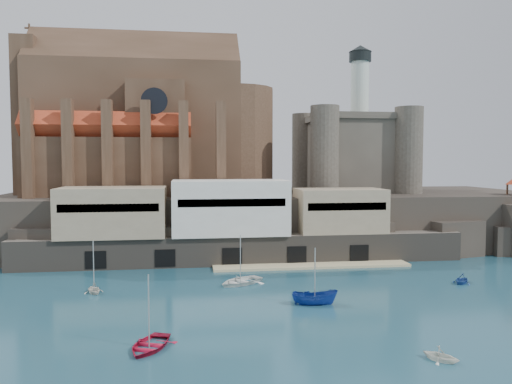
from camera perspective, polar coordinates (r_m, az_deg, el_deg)
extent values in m
plane|color=#194354|center=(59.63, 8.79, -12.07)|extent=(300.00, 300.00, 0.00)
cube|color=black|center=(97.08, 2.10, -2.97)|extent=(100.00, 34.00, 10.00)
cube|color=black|center=(82.47, -22.87, -5.81)|extent=(9.00, 5.00, 6.00)
cube|color=black|center=(79.80, -11.66, -5.91)|extent=(9.00, 5.00, 6.00)
cube|color=black|center=(80.43, 0.58, -5.76)|extent=(9.00, 5.00, 6.00)
cube|color=black|center=(84.54, 12.11, -5.38)|extent=(9.00, 5.00, 6.00)
cube|color=black|center=(91.17, 21.65, -4.91)|extent=(9.00, 5.00, 6.00)
cube|color=#60574C|center=(79.20, -1.48, -6.46)|extent=(70.00, 6.00, 4.50)
cube|color=#D0C08A|center=(76.98, 6.39, -8.36)|extent=(30.00, 4.00, 0.40)
cube|color=black|center=(77.21, -17.83, -7.38)|extent=(3.00, 0.40, 2.60)
cube|color=black|center=(76.10, -10.33, -7.42)|extent=(3.00, 0.40, 2.60)
cube|color=black|center=(76.29, -2.75, -7.34)|extent=(3.00, 0.40, 2.60)
cube|color=black|center=(77.77, 4.67, -7.14)|extent=(3.00, 0.40, 2.60)
cube|color=black|center=(80.48, 11.69, -6.84)|extent=(3.00, 0.40, 2.60)
cube|color=#9C8869|center=(79.76, -16.01, -2.17)|extent=(16.00, 9.00, 7.50)
cube|color=silver|center=(79.13, -3.01, -1.72)|extent=(18.00, 9.00, 8.50)
cube|color=#9C8869|center=(82.64, 9.54, -2.06)|extent=(14.00, 8.00, 7.00)
cube|color=#452F20|center=(97.69, -13.41, 6.97)|extent=(38.00, 14.00, 24.00)
cube|color=#452F20|center=(99.15, -13.51, 13.91)|extent=(38.00, 13.01, 13.01)
cylinder|color=#452F20|center=(97.58, -2.16, 5.89)|extent=(14.00, 14.00, 20.00)
cube|color=#452F20|center=(97.28, -11.03, 5.83)|extent=(10.00, 20.00, 20.00)
cube|color=#452F20|center=(88.59, -16.53, 2.75)|extent=(28.00, 5.00, 10.00)
cube|color=#452F20|center=(107.40, -14.98, 2.89)|extent=(28.00, 5.00, 10.00)
cube|color=#B2391E|center=(88.76, -16.60, 7.01)|extent=(28.00, 5.66, 5.66)
cube|color=#B2391E|center=(107.54, -15.03, 6.41)|extent=(28.00, 5.66, 5.66)
cube|color=#452F20|center=(101.47, -24.26, 7.75)|extent=(4.00, 10.00, 28.00)
cylinder|color=black|center=(85.75, -11.55, 10.17)|extent=(4.40, 0.30, 4.40)
cube|color=#452F20|center=(88.34, -24.60, 4.52)|extent=(1.60, 2.20, 16.00)
cube|color=#452F20|center=(86.75, -20.67, 4.64)|extent=(1.60, 2.20, 16.00)
cube|color=#452F20|center=(85.58, -16.61, 4.73)|extent=(1.60, 2.20, 16.00)
cube|color=#452F20|center=(84.85, -12.45, 4.81)|extent=(1.60, 2.20, 16.00)
cube|color=#452F20|center=(84.56, -8.25, 4.86)|extent=(1.60, 2.20, 16.00)
cube|color=#452F20|center=(84.74, -4.04, 4.89)|extent=(1.60, 2.20, 16.00)
cube|color=#464037|center=(101.37, 10.99, 4.04)|extent=(16.00, 16.00, 14.00)
cube|color=#464037|center=(101.72, 11.04, 8.22)|extent=(17.00, 17.00, 1.20)
cylinder|color=#464037|center=(91.39, 7.84, 4.76)|extent=(5.20, 5.20, 16.00)
cylinder|color=#464037|center=(96.90, 17.02, 4.57)|extent=(5.20, 5.20, 16.00)
cylinder|color=#464037|center=(106.89, 5.53, 4.60)|extent=(5.20, 5.20, 16.00)
cylinder|color=#464037|center=(111.64, 13.58, 4.47)|extent=(5.20, 5.20, 16.00)
cylinder|color=silver|center=(104.85, 11.77, 11.14)|extent=(3.60, 3.60, 12.00)
cylinder|color=black|center=(106.01, 11.82, 14.89)|extent=(4.40, 4.40, 2.00)
cone|color=black|center=(106.34, 11.83, 15.74)|extent=(4.60, 4.60, 1.40)
cube|color=black|center=(96.11, 27.01, -4.92)|extent=(6.00, 5.00, 5.00)
cylinder|color=#452F20|center=(100.46, 26.77, -0.09)|extent=(0.36, 0.36, 3.20)
imported|color=#B91233|center=(45.68, -12.10, -17.05)|extent=(4.19, 2.50, 5.65)
imported|color=white|center=(44.78, 20.35, -17.63)|extent=(2.94, 2.83, 2.94)
imported|color=navy|center=(57.48, 6.73, -12.65)|extent=(2.19, 2.14, 5.14)
imported|color=silver|center=(64.84, -18.01, -10.92)|extent=(3.16, 2.64, 3.15)
imported|color=white|center=(66.30, -1.78, -10.43)|extent=(3.75, 4.49, 6.41)
imported|color=#254E9F|center=(71.72, 22.46, -9.62)|extent=(3.04, 3.19, 3.19)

